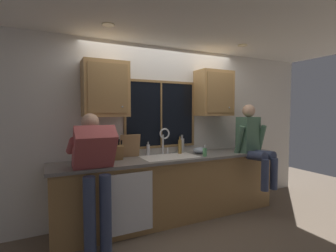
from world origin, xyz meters
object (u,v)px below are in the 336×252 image
at_px(cutting_board, 130,146).
at_px(mixing_bowl, 200,150).
at_px(bottle_green_glass, 182,145).
at_px(person_sitting_on_counter, 253,141).
at_px(person_standing, 94,166).
at_px(knife_block, 118,152).
at_px(bottle_tall_clear, 148,150).
at_px(bottle_amber_small, 180,146).
at_px(soap_dispenser, 205,152).

distance_m(cutting_board, mixing_bowl, 1.09).
bearing_deg(bottle_green_glass, person_sitting_on_counter, -26.62).
bearing_deg(person_standing, person_sitting_on_counter, 0.89).
relative_size(person_standing, knife_block, 4.82).
distance_m(person_standing, mixing_bowl, 1.68).
height_order(bottle_green_glass, bottle_tall_clear, bottle_green_glass).
height_order(mixing_bowl, bottle_green_glass, bottle_green_glass).
height_order(knife_block, bottle_amber_small, knife_block).
height_order(soap_dispenser, bottle_green_glass, bottle_green_glass).
distance_m(mixing_bowl, bottle_amber_small, 0.32).
bearing_deg(bottle_amber_small, person_sitting_on_counter, -21.99).
bearing_deg(cutting_board, soap_dispenser, -22.82).
bearing_deg(mixing_bowl, cutting_board, 170.44).
bearing_deg(mixing_bowl, person_sitting_on_counter, -21.40).
bearing_deg(bottle_tall_clear, cutting_board, -177.27).
relative_size(bottle_green_glass, bottle_amber_small, 1.05).
relative_size(person_sitting_on_counter, knife_block, 3.92).
relative_size(person_sitting_on_counter, cutting_board, 3.81).
xyz_separation_m(person_sitting_on_counter, soap_dispenser, (-0.86, 0.07, -0.12)).
xyz_separation_m(person_sitting_on_counter, bottle_amber_small, (-1.07, 0.43, -0.07)).
xyz_separation_m(mixing_bowl, bottle_amber_small, (-0.29, 0.12, 0.07)).
relative_size(person_standing, bottle_tall_clear, 7.31).
bearing_deg(soap_dispenser, person_sitting_on_counter, -4.65).
bearing_deg(bottle_tall_clear, soap_dispenser, -31.28).
bearing_deg(person_standing, cutting_board, 41.94).
relative_size(person_sitting_on_counter, bottle_green_glass, 4.35).
height_order(person_standing, bottle_green_glass, person_standing).
relative_size(mixing_bowl, bottle_amber_small, 0.77).
bearing_deg(person_sitting_on_counter, soap_dispenser, 175.35).
xyz_separation_m(person_standing, soap_dispenser, (1.57, 0.11, 0.03)).
bearing_deg(bottle_amber_small, mixing_bowl, -23.61).
distance_m(person_sitting_on_counter, bottle_amber_small, 1.15).
bearing_deg(person_standing, soap_dispenser, 3.91).
distance_m(bottle_tall_clear, bottle_amber_small, 0.50).
height_order(knife_block, soap_dispenser, knife_block).
distance_m(cutting_board, bottle_green_glass, 0.85).
xyz_separation_m(bottle_green_glass, bottle_amber_small, (-0.07, -0.07, -0.01)).
bearing_deg(soap_dispenser, knife_block, 166.39).
relative_size(cutting_board, bottle_amber_small, 1.20).
bearing_deg(bottle_tall_clear, mixing_bowl, -13.84).
height_order(person_sitting_on_counter, bottle_green_glass, person_sitting_on_counter).
relative_size(soap_dispenser, bottle_amber_small, 0.61).
relative_size(person_standing, cutting_board, 4.69).
bearing_deg(cutting_board, bottle_amber_small, -4.00).
xyz_separation_m(person_standing, knife_block, (0.38, 0.40, 0.07)).
relative_size(person_standing, soap_dispenser, 9.18).
height_order(person_standing, cutting_board, person_standing).
bearing_deg(soap_dispenser, bottle_green_glass, 107.58).
relative_size(mixing_bowl, soap_dispenser, 1.25).
xyz_separation_m(knife_block, bottle_tall_clear, (0.49, 0.14, -0.02)).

